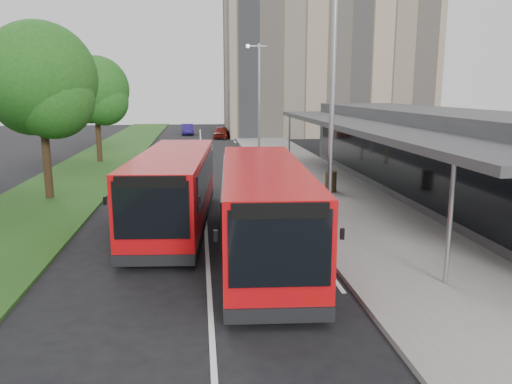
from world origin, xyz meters
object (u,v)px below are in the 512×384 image
(car_near, at_px, (221,132))
(litter_bin, at_px, (331,181))
(lamp_post_near, at_px, (330,96))
(car_far, at_px, (187,129))
(tree_mid, at_px, (41,86))
(tree_far, at_px, (96,94))
(bollard, at_px, (277,158))
(bus_second, at_px, (174,189))
(lamp_post_far, at_px, (258,93))
(bus_main, at_px, (263,210))

(car_near, bearing_deg, litter_bin, -76.17)
(lamp_post_near, distance_m, car_far, 41.29)
(tree_mid, xyz_separation_m, car_far, (5.57, 33.66, -4.49))
(tree_far, distance_m, bollard, 13.04)
(lamp_post_near, height_order, bollard, lamp_post_near)
(tree_far, height_order, litter_bin, tree_far)
(tree_far, distance_m, litter_bin, 18.47)
(tree_far, xyz_separation_m, litter_bin, (13.04, -12.45, -4.01))
(bus_second, distance_m, bollard, 14.74)
(lamp_post_far, xyz_separation_m, car_near, (-1.96, 15.79, -4.10))
(litter_bin, bearing_deg, lamp_post_near, -106.16)
(lamp_post_far, height_order, bus_main, lamp_post_far)
(tree_far, relative_size, bus_main, 0.73)
(bollard, bearing_deg, litter_bin, -81.83)
(tree_far, bearing_deg, bollard, -18.02)
(litter_bin, bearing_deg, car_far, 102.35)
(bus_second, bearing_deg, lamp_post_near, -13.60)
(bollard, bearing_deg, lamp_post_near, -92.55)
(bollard, bearing_deg, bus_main, -100.27)
(car_far, bearing_deg, car_near, -57.48)
(lamp_post_near, xyz_separation_m, lamp_post_far, (0.00, 20.00, 0.00))
(lamp_post_near, height_order, car_near, lamp_post_near)
(bus_main, xyz_separation_m, bollard, (3.11, 17.15, -0.76))
(lamp_post_near, bearing_deg, car_far, 97.77)
(tree_mid, height_order, car_far, tree_mid)
(tree_mid, distance_m, bus_main, 13.03)
(car_far, bearing_deg, lamp_post_far, -78.61)
(bus_second, distance_m, litter_bin, 8.67)
(bus_second, relative_size, litter_bin, 9.91)
(lamp_post_far, height_order, litter_bin, lamp_post_far)
(litter_bin, bearing_deg, bus_second, -145.54)
(lamp_post_far, xyz_separation_m, bus_main, (-2.43, -21.93, -3.30))
(tree_mid, height_order, lamp_post_far, lamp_post_far)
(tree_far, bearing_deg, bus_second, -71.15)
(bus_second, bearing_deg, tree_mid, 142.58)
(lamp_post_near, distance_m, car_near, 36.08)
(bus_main, relative_size, litter_bin, 10.06)
(litter_bin, height_order, bollard, bollard)
(lamp_post_far, distance_m, car_near, 16.43)
(bus_second, bearing_deg, litter_bin, 39.08)
(bus_main, bearing_deg, tree_far, 115.94)
(lamp_post_far, height_order, bus_second, lamp_post_far)
(lamp_post_near, distance_m, lamp_post_far, 20.00)
(tree_mid, xyz_separation_m, tree_far, (0.00, 12.00, -0.44))
(tree_far, bearing_deg, lamp_post_far, 4.87)
(bus_main, bearing_deg, litter_bin, 66.47)
(car_far, bearing_deg, tree_mid, -103.03)
(bollard, distance_m, car_near, 20.75)
(lamp_post_far, relative_size, litter_bin, 8.11)
(car_near, bearing_deg, bollard, -76.42)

